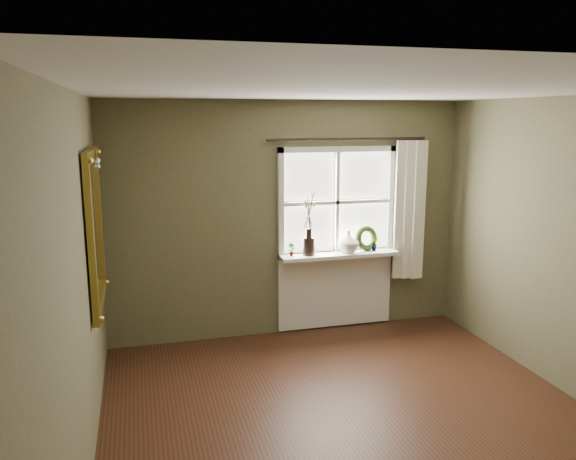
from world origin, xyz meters
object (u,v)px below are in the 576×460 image
Objects in this scene: wreath at (366,241)px; dark_jug at (309,246)px; cream_vase at (348,242)px; gilt_mirror at (95,229)px.

dark_jug is at bearing 169.35° from wreath.
gilt_mirror is (-2.62, -0.89, 0.46)m from cream_vase.
dark_jug is 0.70m from wreath.
wreath reaches higher than dark_jug.
wreath is (0.23, 0.04, -0.01)m from cream_vase.
dark_jug is at bearing 180.00° from cream_vase.
wreath reaches higher than cream_vase.
wreath is (0.70, 0.04, 0.01)m from dark_jug.
cream_vase is 0.24m from wreath.
cream_vase is at bearing 0.00° from dark_jug.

